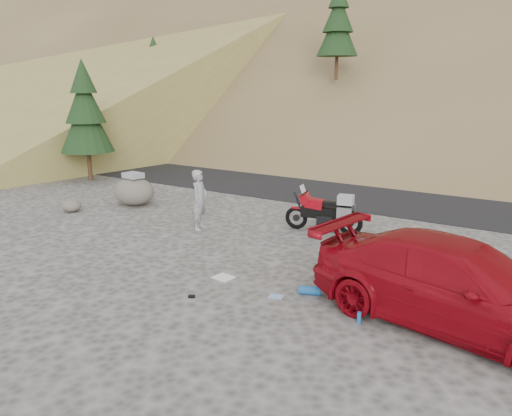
{
  "coord_description": "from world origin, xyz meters",
  "views": [
    {
      "loc": [
        6.32,
        -9.37,
        4.05
      ],
      "look_at": [
        -0.24,
        0.86,
        1.0
      ],
      "focal_mm": 35.0,
      "sensor_mm": 36.0,
      "label": 1
    }
  ],
  "objects_px": {
    "boulder": "(134,191)",
    "man": "(201,229)",
    "red_car": "(453,325)",
    "motorcycle": "(327,213)"
  },
  "relations": [
    {
      "from": "boulder",
      "to": "man",
      "type": "bearing_deg",
      "value": -16.0
    },
    {
      "from": "man",
      "to": "red_car",
      "type": "relative_size",
      "value": 0.34
    },
    {
      "from": "man",
      "to": "boulder",
      "type": "xyz_separation_m",
      "value": [
        -3.73,
        1.07,
        0.49
      ]
    },
    {
      "from": "red_car",
      "to": "man",
      "type": "bearing_deg",
      "value": 83.54
    },
    {
      "from": "man",
      "to": "red_car",
      "type": "height_order",
      "value": "man"
    },
    {
      "from": "man",
      "to": "boulder",
      "type": "bearing_deg",
      "value": 62.13
    },
    {
      "from": "red_car",
      "to": "motorcycle",
      "type": "bearing_deg",
      "value": 57.52
    },
    {
      "from": "red_car",
      "to": "boulder",
      "type": "distance_m",
      "value": 11.57
    },
    {
      "from": "motorcycle",
      "to": "man",
      "type": "xyz_separation_m",
      "value": [
        -3.15,
        -1.67,
        -0.56
      ]
    },
    {
      "from": "red_car",
      "to": "boulder",
      "type": "bearing_deg",
      "value": 83.79
    }
  ]
}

